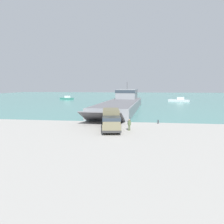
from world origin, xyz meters
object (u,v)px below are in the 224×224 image
object	(u,v)px
moored_boat_a	(67,98)
mooring_bollard	(158,122)
military_truck	(111,120)
moored_boat_b	(179,100)
landing_craft	(123,102)
soldier_on_ramp	(129,124)

from	to	relation	value
moored_boat_a	mooring_bollard	size ratio (longest dim) A/B	10.94
military_truck	moored_boat_b	bearing A→B (deg)	152.90
landing_craft	military_truck	world-z (taller)	landing_craft
mooring_bollard	landing_craft	bearing A→B (deg)	109.48
moored_boat_b	soldier_on_ramp	bearing A→B (deg)	-172.35
soldier_on_ramp	moored_boat_b	distance (m)	64.66
landing_craft	soldier_on_ramp	bearing A→B (deg)	-80.19
landing_craft	moored_boat_b	bearing A→B (deg)	59.65
landing_craft	mooring_bollard	xyz separation A→B (m)	(8.38, -23.69, -1.57)
soldier_on_ramp	mooring_bollard	bearing A→B (deg)	119.78
landing_craft	military_truck	size ratio (longest dim) A/B	5.53
landing_craft	moored_boat_b	distance (m)	38.17
landing_craft	soldier_on_ramp	distance (m)	30.66
landing_craft	soldier_on_ramp	size ratio (longest dim) A/B	26.09
landing_craft	soldier_on_ramp	world-z (taller)	landing_craft
moored_boat_a	mooring_bollard	bearing A→B (deg)	-122.83
military_truck	moored_boat_a	xyz separation A→B (m)	(-31.63, 69.68, -0.96)
mooring_bollard	soldier_on_ramp	bearing A→B (deg)	-124.84
moored_boat_b	military_truck	bearing A→B (deg)	-174.70
landing_craft	mooring_bollard	size ratio (longest dim) A/B	67.95
military_truck	mooring_bollard	bearing A→B (deg)	122.32
landing_craft	military_truck	xyz separation A→B (m)	(0.94, -30.29, -0.37)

